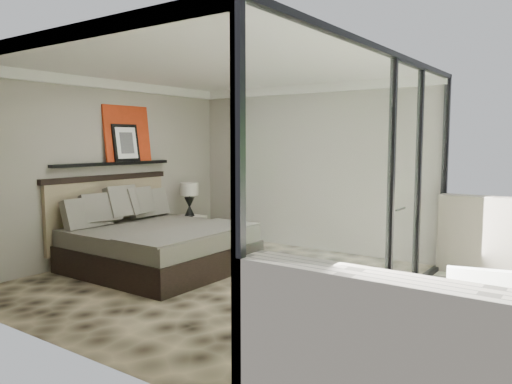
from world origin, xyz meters
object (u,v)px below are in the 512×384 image
Objects in this scene: bed at (154,243)px; lounger at (491,332)px; table_lamp at (189,195)px; nightstand at (189,231)px.

bed is 4.63m from lounger.
bed is 3.83× the size of table_lamp.
table_lamp is (0.03, -0.00, 0.66)m from nightstand.
table_lamp reaches higher than nightstand.
lounger is at bearing -4.21° from bed.
bed is 4.76× the size of nightstand.
table_lamp is at bearing -22.88° from nightstand.
bed is at bearing 160.82° from lounger.
lounger is (5.35, -1.86, -0.06)m from nightstand.
table_lamp reaches higher than lounger.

